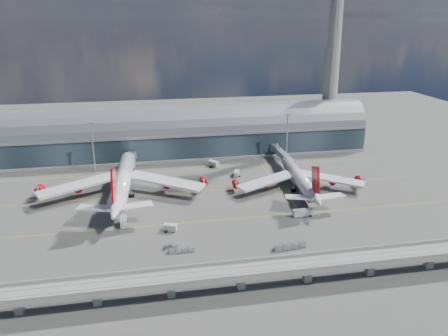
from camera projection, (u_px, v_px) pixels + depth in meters
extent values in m
plane|color=#474744|center=(211.00, 210.00, 176.87)|extent=(500.00, 500.00, 0.00)
cube|color=gold|center=(215.00, 220.00, 167.60)|extent=(200.00, 0.25, 0.01)
cube|color=gold|center=(204.00, 191.00, 195.41)|extent=(200.00, 0.25, 0.01)
cube|color=gold|center=(196.00, 169.00, 223.23)|extent=(200.00, 0.25, 0.01)
cube|color=gold|center=(125.00, 188.00, 198.56)|extent=(0.25, 80.00, 0.01)
cube|color=gold|center=(273.00, 178.00, 210.81)|extent=(0.25, 80.00, 0.01)
cube|color=#1F2D34|center=(189.00, 141.00, 246.87)|extent=(200.00, 28.00, 14.00)
cylinder|color=slate|center=(189.00, 129.00, 244.55)|extent=(200.00, 28.00, 28.00)
cube|color=gray|center=(192.00, 136.00, 231.57)|extent=(200.00, 1.00, 1.20)
cube|color=gray|center=(189.00, 152.00, 248.99)|extent=(200.00, 30.00, 1.20)
cube|color=gray|center=(326.00, 137.00, 267.38)|extent=(18.00, 18.00, 8.00)
cone|color=gray|center=(332.00, 69.00, 253.80)|extent=(10.00, 10.00, 90.00)
cube|color=gray|center=(241.00, 272.00, 124.05)|extent=(220.00, 8.50, 1.20)
cube|color=gray|center=(244.00, 276.00, 119.98)|extent=(220.00, 0.40, 1.20)
cube|color=gray|center=(238.00, 261.00, 127.40)|extent=(220.00, 0.40, 1.20)
cube|color=gray|center=(242.00, 273.00, 122.45)|extent=(220.00, 0.12, 0.12)
cube|color=gray|center=(240.00, 267.00, 125.23)|extent=(220.00, 0.12, 0.12)
cube|color=gray|center=(18.00, 305.00, 114.54)|extent=(2.20, 2.20, 5.00)
cube|color=gray|center=(97.00, 297.00, 118.04)|extent=(2.20, 2.20, 5.00)
cube|color=gray|center=(171.00, 289.00, 121.55)|extent=(2.20, 2.20, 5.00)
cube|color=gray|center=(241.00, 281.00, 125.05)|extent=(2.20, 2.20, 5.00)
cube|color=gray|center=(307.00, 274.00, 128.55)|extent=(2.20, 2.20, 5.00)
cube|color=gray|center=(370.00, 267.00, 132.05)|extent=(2.20, 2.20, 5.00)
cube|color=gray|center=(429.00, 260.00, 135.55)|extent=(2.20, 2.20, 5.00)
cylinder|color=gray|center=(93.00, 148.00, 214.97)|extent=(0.70, 0.70, 25.00)
cube|color=gray|center=(90.00, 123.00, 210.77)|extent=(3.00, 0.40, 1.00)
cylinder|color=gray|center=(287.00, 138.00, 232.48)|extent=(0.70, 0.70, 25.00)
cube|color=gray|center=(288.00, 115.00, 228.27)|extent=(3.00, 0.40, 1.00)
cylinder|color=white|center=(123.00, 179.00, 190.59)|extent=(10.16, 58.18, 6.99)
cone|color=white|center=(128.00, 157.00, 220.72)|extent=(7.45, 9.10, 6.99)
cone|color=white|center=(115.00, 210.00, 158.12)|extent=(7.69, 13.46, 6.99)
cube|color=#AB070D|center=(114.00, 185.00, 158.33)|extent=(1.48, 13.07, 14.45)
cube|color=white|center=(79.00, 185.00, 186.57)|extent=(35.60, 22.71, 2.82)
cube|color=white|center=(165.00, 181.00, 191.10)|extent=(34.63, 25.68, 2.82)
cylinder|color=#AB070D|center=(79.00, 187.00, 189.18)|extent=(3.79, 5.64, 3.49)
cylinder|color=#AB070D|center=(40.00, 189.00, 187.17)|extent=(3.79, 5.64, 3.49)
cylinder|color=#AB070D|center=(167.00, 183.00, 193.87)|extent=(3.79, 5.64, 3.49)
cylinder|color=#AB070D|center=(203.00, 182.00, 195.88)|extent=(3.79, 5.64, 3.49)
cylinder|color=gray|center=(127.00, 174.00, 211.38)|extent=(0.55, 0.55, 3.27)
cylinder|color=gray|center=(115.00, 194.00, 187.77)|extent=(0.65, 0.65, 3.27)
cylinder|color=gray|center=(131.00, 194.00, 188.63)|extent=(0.65, 0.65, 3.27)
cylinder|color=black|center=(115.00, 197.00, 188.11)|extent=(2.49, 1.77, 1.64)
cylinder|color=black|center=(131.00, 196.00, 188.98)|extent=(2.49, 1.77, 1.64)
cylinder|color=white|center=(298.00, 177.00, 196.95)|extent=(9.78, 46.19, 5.50)
cone|color=white|center=(286.00, 159.00, 221.18)|extent=(6.19, 8.07, 5.50)
cone|color=white|center=(316.00, 199.00, 170.70)|extent=(6.54, 11.85, 5.50)
cube|color=#AB070D|center=(316.00, 180.00, 170.98)|extent=(1.72, 11.36, 12.56)
cube|color=white|center=(267.00, 181.00, 194.13)|extent=(29.33, 18.01, 2.35)
cube|color=white|center=(332.00, 179.00, 196.72)|extent=(28.07, 22.08, 2.35)
cylinder|color=black|center=(298.00, 180.00, 197.46)|extent=(8.52, 41.43, 4.68)
cylinder|color=#AB070D|center=(265.00, 183.00, 196.42)|extent=(3.47, 5.01, 3.04)
cylinder|color=#AB070D|center=(236.00, 184.00, 195.27)|extent=(3.47, 5.01, 3.04)
cylinder|color=#AB070D|center=(331.00, 181.00, 199.12)|extent=(3.47, 5.01, 3.04)
cylinder|color=#AB070D|center=(359.00, 180.00, 200.27)|extent=(3.47, 5.01, 3.04)
cylinder|color=gray|center=(290.00, 173.00, 213.53)|extent=(0.47, 0.47, 2.85)
cylinder|color=gray|center=(293.00, 189.00, 194.51)|extent=(0.57, 0.57, 2.85)
cylinder|color=gray|center=(307.00, 188.00, 195.04)|extent=(0.57, 0.57, 2.85)
cylinder|color=black|center=(293.00, 191.00, 194.80)|extent=(2.21, 1.61, 1.42)
cylinder|color=black|center=(307.00, 190.00, 195.34)|extent=(2.21, 1.61, 1.42)
cube|color=gray|center=(132.00, 162.00, 217.84)|extent=(3.00, 24.00, 3.00)
cube|color=gray|center=(132.00, 170.00, 206.71)|extent=(3.60, 3.60, 3.40)
cylinder|color=gray|center=(132.00, 155.00, 228.96)|extent=(4.40, 4.40, 4.00)
cylinder|color=gray|center=(132.00, 177.00, 207.87)|extent=(0.50, 0.50, 3.40)
cylinder|color=black|center=(133.00, 180.00, 208.32)|extent=(1.40, 0.80, 0.80)
cube|color=gray|center=(282.00, 155.00, 229.58)|extent=(3.00, 28.00, 3.00)
cube|color=gray|center=(291.00, 163.00, 216.60)|extent=(3.60, 3.60, 3.40)
cylinder|color=gray|center=(275.00, 147.00, 242.56)|extent=(4.40, 4.40, 4.00)
cylinder|color=gray|center=(291.00, 170.00, 217.76)|extent=(0.50, 0.50, 3.40)
cylinder|color=black|center=(291.00, 172.00, 218.21)|extent=(1.40, 0.80, 0.80)
cube|color=#BCBCB8|center=(124.00, 222.00, 163.01)|extent=(2.50, 7.11, 2.62)
cylinder|color=black|center=(124.00, 222.00, 165.50)|extent=(2.54, 0.97, 0.91)
cylinder|color=black|center=(123.00, 227.00, 161.29)|extent=(2.54, 0.97, 0.91)
cube|color=#BCBCB8|center=(170.00, 227.00, 158.86)|extent=(5.15, 3.74, 2.44)
cylinder|color=black|center=(174.00, 229.00, 159.98)|extent=(1.65, 2.49, 0.84)
cylinder|color=black|center=(167.00, 231.00, 158.46)|extent=(1.65, 2.49, 0.84)
cube|color=#BCBCB8|center=(303.00, 212.00, 170.60)|extent=(8.22, 2.66, 2.64)
cylinder|color=black|center=(309.00, 215.00, 171.34)|extent=(1.02, 2.58, 0.91)
cylinder|color=black|center=(297.00, 216.00, 170.62)|extent=(1.02, 2.58, 0.91)
cube|color=#BCBCB8|center=(309.00, 191.00, 190.87)|extent=(3.47, 6.59, 2.71)
cylinder|color=black|center=(306.00, 192.00, 193.03)|extent=(2.73, 1.39, 0.94)
cylinder|color=black|center=(311.00, 196.00, 189.50)|extent=(2.73, 1.39, 0.94)
cube|color=#BCBCB8|center=(237.00, 173.00, 213.26)|extent=(3.49, 5.09, 2.42)
cylinder|color=black|center=(235.00, 174.00, 214.85)|extent=(2.47, 1.52, 0.84)
cylinder|color=black|center=(238.00, 176.00, 212.39)|extent=(2.47, 1.52, 0.84)
cube|color=#BCBCB8|center=(213.00, 163.00, 226.81)|extent=(5.58, 6.35, 2.67)
cylinder|color=black|center=(215.00, 165.00, 228.87)|extent=(2.61, 2.28, 0.92)
cylinder|color=black|center=(212.00, 167.00, 225.53)|extent=(2.61, 2.28, 0.92)
cube|color=gray|center=(168.00, 248.00, 147.23)|extent=(2.54, 2.09, 0.27)
cube|color=#A1A1A5|center=(168.00, 246.00, 146.99)|extent=(2.16, 1.89, 1.36)
cube|color=gray|center=(175.00, 249.00, 146.89)|extent=(2.54, 2.09, 0.27)
cube|color=#A1A1A5|center=(174.00, 247.00, 146.65)|extent=(2.16, 1.89, 1.36)
cube|color=gray|center=(172.00, 252.00, 144.55)|extent=(2.10, 1.45, 0.26)
cube|color=#A1A1A5|center=(172.00, 251.00, 144.32)|extent=(1.76, 1.35, 1.28)
cube|color=gray|center=(178.00, 252.00, 144.84)|extent=(2.10, 1.45, 0.26)
cube|color=#A1A1A5|center=(178.00, 250.00, 144.61)|extent=(1.76, 1.35, 1.28)
cube|color=gray|center=(185.00, 252.00, 145.13)|extent=(2.10, 1.45, 0.26)
cube|color=#A1A1A5|center=(185.00, 250.00, 144.91)|extent=(1.76, 1.35, 1.28)
cube|color=gray|center=(192.00, 251.00, 145.43)|extent=(2.10, 1.45, 0.26)
cube|color=#A1A1A5|center=(192.00, 249.00, 145.20)|extent=(1.76, 1.35, 1.28)
cube|color=gray|center=(278.00, 250.00, 146.13)|extent=(2.90, 2.09, 0.34)
cube|color=#A1A1A5|center=(278.00, 247.00, 145.83)|extent=(2.44, 1.93, 1.71)
cube|color=gray|center=(286.00, 248.00, 146.92)|extent=(2.90, 2.09, 0.34)
cube|color=#A1A1A5|center=(286.00, 246.00, 146.62)|extent=(2.44, 1.93, 1.71)
cube|color=gray|center=(294.00, 247.00, 147.71)|extent=(2.90, 2.09, 0.34)
cube|color=#A1A1A5|center=(294.00, 245.00, 147.40)|extent=(2.44, 1.93, 1.71)
cube|color=gray|center=(302.00, 246.00, 148.50)|extent=(2.90, 2.09, 0.34)
cube|color=#A1A1A5|center=(302.00, 244.00, 148.19)|extent=(2.44, 1.93, 1.71)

